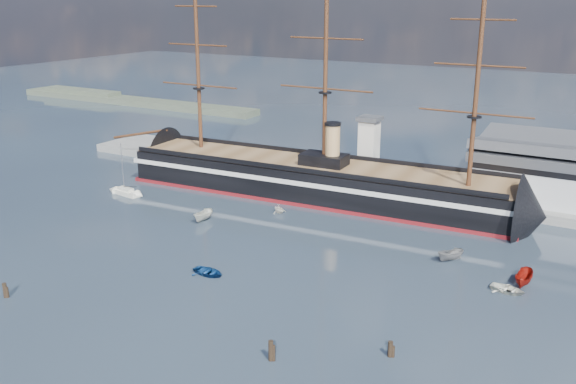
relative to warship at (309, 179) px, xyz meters
The scene contains 15 objects.
ground 21.21m from the warship, 73.85° to the right, with size 600.00×600.00×0.00m, color #262F3C.
quay 22.84m from the warship, 45.37° to the left, with size 180.00×18.00×2.00m, color slate.
quay_tower 16.70m from the warship, 55.93° to the left, with size 5.00×5.00×15.00m.
shoreline 153.09m from the warship, 150.66° to the left, with size 120.00×10.00×4.00m.
warship is the anchor object (origin of this frame).
sailboat 41.92m from the warship, 150.85° to the right, with size 7.78×3.32×12.05m.
motorboat_a 27.96m from the warship, 111.95° to the right, with size 6.56×2.41×2.63m, color beige.
motorboat_b 46.73m from the warship, 82.18° to the right, with size 3.50×1.40×1.63m, color navy.
motorboat_c 44.10m from the warship, 27.91° to the right, with size 6.20×2.27×2.48m, color slate.
motorboat_d 14.24m from the warship, 88.70° to the right, with size 5.40×2.34×1.98m, color white.
motorboat_e 57.51m from the warship, 29.32° to the right, with size 3.31×1.32×1.55m, color silver.
motorboat_f 57.28m from the warship, 25.30° to the right, with size 7.19×2.64×2.88m, color maroon.
piling_near_left 69.87m from the warship, 102.73° to the right, with size 0.64×0.64×3.01m, color black.
piling_near_right 69.03m from the warship, 65.52° to the right, with size 0.64×0.64×3.45m, color black.
piling_far_right 68.30m from the warship, 52.89° to the right, with size 0.64×0.64×2.83m, color black.
Camera 1 is at (60.09, -62.61, 43.96)m, focal length 40.00 mm.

